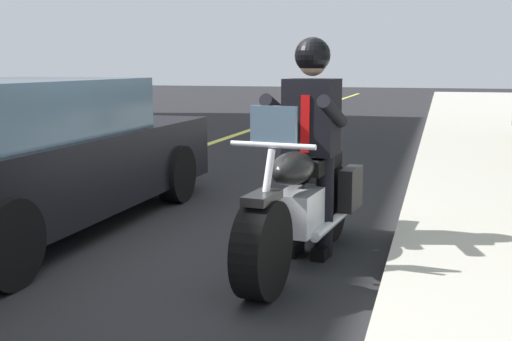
% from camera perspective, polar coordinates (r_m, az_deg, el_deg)
% --- Properties ---
extents(ground_plane, '(80.00, 80.00, 0.00)m').
position_cam_1_polar(ground_plane, '(5.23, -10.65, -7.48)').
color(ground_plane, black).
extents(motorcycle_main, '(2.22, 0.73, 1.26)m').
position_cam_1_polar(motorcycle_main, '(4.84, 4.33, -3.19)').
color(motorcycle_main, black).
rests_on(motorcycle_main, ground_plane).
extents(rider_main, '(0.66, 0.59, 1.74)m').
position_cam_1_polar(rider_main, '(4.92, 5.07, 3.92)').
color(rider_main, black).
rests_on(rider_main, ground_plane).
extents(car_silver, '(4.60, 1.92, 1.40)m').
position_cam_1_polar(car_silver, '(6.11, -20.46, 1.18)').
color(car_silver, black).
rests_on(car_silver, ground_plane).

